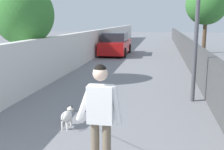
# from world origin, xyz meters

# --- Properties ---
(ground_plane) EXTENTS (80.00, 80.00, 0.00)m
(ground_plane) POSITION_xyz_m (14.00, 0.00, 0.00)
(ground_plane) COLOR gray
(wall_left) EXTENTS (48.00, 0.30, 1.74)m
(wall_left) POSITION_xyz_m (12.00, 2.90, 0.87)
(wall_left) COLOR silver
(wall_left) RESTS_ON ground
(fence_right) EXTENTS (48.00, 0.30, 1.31)m
(fence_right) POSITION_xyz_m (12.00, -2.90, 0.65)
(fence_right) COLOR #4C4C4C
(fence_right) RESTS_ON ground
(tree_left_near) EXTENTS (2.23, 2.23, 3.74)m
(tree_left_near) POSITION_xyz_m (7.50, 3.65, 2.57)
(tree_left_near) COLOR #473523
(tree_left_near) RESTS_ON ground
(tree_right_mid) EXTENTS (2.95, 2.95, 4.94)m
(tree_right_mid) POSITION_xyz_m (19.00, -4.49, 3.48)
(tree_right_mid) COLOR brown
(tree_right_mid) RESTS_ON ground
(person_skateboarder) EXTENTS (0.22, 0.71, 1.68)m
(person_skateboarder) POSITION_xyz_m (1.73, -0.53, 1.07)
(person_skateboarder) COLOR #726651
(person_skateboarder) RESTS_ON skateboard
(dog) EXTENTS (2.13, 1.30, 1.06)m
(dog) POSITION_xyz_m (3.54, 0.65, 0.28)
(dog) COLOR white
(dog) RESTS_ON ground
(car_near) EXTENTS (4.31, 1.80, 1.54)m
(car_near) POSITION_xyz_m (16.79, 1.75, 0.72)
(car_near) COLOR #B71414
(car_near) RESTS_ON ground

